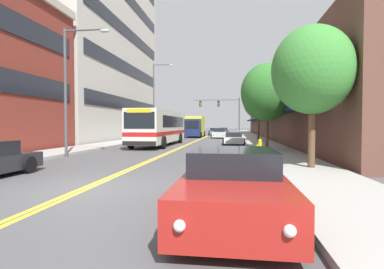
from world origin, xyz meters
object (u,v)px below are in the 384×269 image
(city_bus, at_px, (160,126))
(car_dark_grey_parked_left_mid, at_px, (168,135))
(car_red_parked_right_foreground, at_px, (233,185))
(street_lamp_left_far, at_px, (156,95))
(car_navy_moving_lead, at_px, (223,131))
(street_tree_right_far, at_px, (259,102))
(car_white_parked_right_mid, at_px, (234,139))
(box_truck, at_px, (195,126))
(car_slate_blue_moving_second, at_px, (215,132))
(car_silver_moving_third, at_px, (219,133))
(street_tree_right_near, at_px, (312,70))
(street_tree_right_mid, at_px, (267,92))
(fire_hydrant, at_px, (260,145))
(street_lamp_left_near, at_px, (72,79))
(traffic_signal_mast, at_px, (223,108))

(city_bus, bearing_deg, car_dark_grey_parked_left_mid, 99.02)
(car_red_parked_right_foreground, xyz_separation_m, street_lamp_left_far, (-9.25, 29.38, 4.79))
(car_navy_moving_lead, xyz_separation_m, street_tree_right_far, (4.85, -35.21, 3.74))
(city_bus, height_order, car_dark_grey_parked_left_mid, city_bus)
(car_white_parked_right_mid, relative_size, box_truck, 0.60)
(car_slate_blue_moving_second, height_order, car_silver_moving_third, car_silver_moving_third)
(car_dark_grey_parked_left_mid, xyz_separation_m, street_tree_right_near, (11.67, -26.74, 3.42))
(car_silver_moving_third, distance_m, street_tree_right_mid, 21.61)
(street_tree_right_near, bearing_deg, street_tree_right_mid, 94.59)
(car_red_parked_right_foreground, xyz_separation_m, street_tree_right_far, (2.68, 26.77, 3.70))
(car_white_parked_right_mid, relative_size, car_navy_moving_lead, 1.00)
(car_red_parked_right_foreground, distance_m, fire_hydrant, 13.49)
(fire_hydrant, bearing_deg, street_tree_right_far, 85.77)
(car_silver_moving_third, distance_m, street_lamp_left_near, 27.53)
(car_dark_grey_parked_left_mid, distance_m, street_tree_right_far, 13.46)
(car_silver_moving_third, height_order, street_lamp_left_far, street_lamp_left_far)
(car_slate_blue_moving_second, xyz_separation_m, street_tree_right_near, (6.34, -41.95, 3.38))
(car_slate_blue_moving_second, height_order, box_truck, box_truck)
(street_lamp_left_far, bearing_deg, traffic_signal_mast, 59.23)
(car_navy_moving_lead, bearing_deg, car_slate_blue_moving_second, -94.55)
(car_navy_moving_lead, distance_m, street_tree_right_near, 55.98)
(car_navy_moving_lead, relative_size, street_tree_right_mid, 0.70)
(car_red_parked_right_foreground, relative_size, traffic_signal_mast, 0.63)
(fire_hydrant, bearing_deg, city_bus, 138.80)
(car_white_parked_right_mid, bearing_deg, street_tree_right_near, -79.36)
(city_bus, xyz_separation_m, fire_hydrant, (8.32, -7.28, -1.18))
(street_tree_right_mid, bearing_deg, traffic_signal_mast, 98.51)
(car_slate_blue_moving_second, relative_size, street_lamp_left_near, 0.65)
(street_tree_right_far, relative_size, fire_hydrant, 7.56)
(city_bus, distance_m, car_red_parked_right_foreground, 21.73)
(car_white_parked_right_mid, bearing_deg, car_silver_moving_third, 98.16)
(car_red_parked_right_foreground, bearing_deg, street_lamp_left_far, 107.47)
(car_silver_moving_third, distance_m, street_tree_right_near, 30.60)
(traffic_signal_mast, bearing_deg, car_dark_grey_parked_left_mid, -127.48)
(street_lamp_left_near, bearing_deg, street_tree_right_mid, 25.24)
(car_red_parked_right_foreground, bearing_deg, car_navy_moving_lead, 92.01)
(car_dark_grey_parked_left_mid, bearing_deg, car_red_parked_right_foreground, -75.44)
(city_bus, relative_size, fire_hydrant, 15.42)
(car_navy_moving_lead, xyz_separation_m, car_silver_moving_third, (0.23, -25.63, 0.05))
(car_dark_grey_parked_left_mid, distance_m, street_lamp_left_near, 23.37)
(car_dark_grey_parked_left_mid, xyz_separation_m, car_slate_blue_moving_second, (5.34, 15.22, 0.04))
(car_red_parked_right_foreground, bearing_deg, car_slate_blue_moving_second, 93.86)
(car_silver_moving_third, xyz_separation_m, street_tree_right_near, (5.01, -30.00, 3.35))
(car_silver_moving_third, distance_m, fire_hydrant, 23.25)
(car_silver_moving_third, relative_size, traffic_signal_mast, 0.58)
(street_tree_right_far, xyz_separation_m, fire_hydrant, (-0.99, -13.38, -3.78))
(street_tree_right_near, distance_m, street_tree_right_mid, 9.14)
(car_red_parked_right_foreground, relative_size, street_tree_right_mid, 0.78)
(car_red_parked_right_foreground, distance_m, car_slate_blue_moving_second, 48.42)
(car_slate_blue_moving_second, bearing_deg, city_bus, -96.94)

